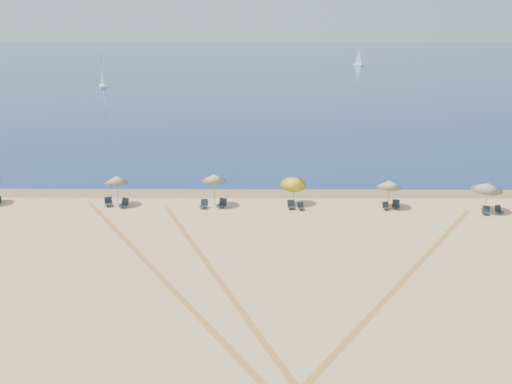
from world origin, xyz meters
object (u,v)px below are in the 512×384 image
at_px(umbrella_2, 214,178).
at_px(sailboat_1, 102,77).
at_px(sailboat_0, 358,59).
at_px(umbrella_1, 116,180).
at_px(chair_7, 301,207).
at_px(chair_8, 386,206).
at_px(chair_4, 204,204).
at_px(umbrella_5, 487,187).
at_px(umbrella_4, 389,184).
at_px(chair_11, 499,210).
at_px(chair_2, 109,202).
at_px(chair_6, 291,205).
at_px(chair_10, 486,211).
at_px(chair_5, 222,204).
at_px(chair_3, 124,203).
at_px(chair_9, 396,205).
at_px(umbrella_3, 294,182).

height_order(umbrella_2, sailboat_1, sailboat_1).
bearing_deg(sailboat_0, umbrella_1, -129.12).
relative_size(chair_7, sailboat_1, 0.09).
bearing_deg(chair_8, chair_4, 166.53).
xyz_separation_m(umbrella_2, sailboat_1, (-32.89, 86.15, 0.02)).
height_order(umbrella_5, sailboat_1, sailboat_1).
height_order(umbrella_4, chair_11, umbrella_4).
height_order(chair_2, chair_6, chair_2).
bearing_deg(sailboat_0, chair_10, -118.86).
bearing_deg(umbrella_4, chair_6, -175.78).
bearing_deg(umbrella_4, chair_5, -178.78).
distance_m(chair_5, chair_6, 5.52).
bearing_deg(chair_3, chair_5, 21.57).
distance_m(chair_5, chair_10, 20.57).
distance_m(umbrella_1, chair_5, 8.78).
bearing_deg(umbrella_2, chair_11, -4.86).
height_order(chair_5, chair_9, chair_5).
bearing_deg(umbrella_1, umbrella_5, -2.62).
relative_size(umbrella_1, chair_11, 3.59).
bearing_deg(chair_7, sailboat_0, 64.98).
distance_m(umbrella_4, umbrella_5, 7.48).
height_order(umbrella_5, sailboat_0, sailboat_0).
relative_size(umbrella_2, chair_3, 2.99).
bearing_deg(umbrella_2, chair_2, -177.60).
xyz_separation_m(umbrella_5, chair_2, (-30.01, 0.92, -1.65)).
distance_m(umbrella_1, sailboat_0, 163.58).
relative_size(chair_6, chair_10, 0.89).
bearing_deg(chair_9, umbrella_1, -172.01).
height_order(chair_4, chair_7, chair_4).
distance_m(umbrella_3, chair_10, 15.06).
height_order(chair_3, chair_9, chair_3).
height_order(umbrella_5, chair_3, umbrella_5).
height_order(umbrella_1, chair_3, umbrella_1).
bearing_deg(chair_2, chair_3, -35.88).
bearing_deg(umbrella_2, chair_8, -4.55).
xyz_separation_m(chair_7, chair_8, (6.76, 0.11, 0.01)).
bearing_deg(chair_6, sailboat_1, 109.54).
relative_size(umbrella_1, chair_2, 2.81).
bearing_deg(chair_9, umbrella_4, 154.60).
relative_size(umbrella_1, umbrella_4, 1.09).
height_order(chair_2, chair_4, chair_2).
xyz_separation_m(umbrella_3, chair_4, (-7.20, -1.11, -1.57)).
xyz_separation_m(umbrella_1, umbrella_5, (29.35, -1.35, -0.14)).
bearing_deg(umbrella_1, chair_7, -4.91).
relative_size(umbrella_1, chair_5, 2.86).
relative_size(umbrella_5, chair_3, 2.69).
distance_m(umbrella_4, chair_11, 8.57).
bearing_deg(chair_3, sailboat_1, 127.85).
relative_size(chair_6, chair_8, 1.03).
bearing_deg(umbrella_2, chair_7, -9.83).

